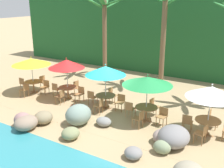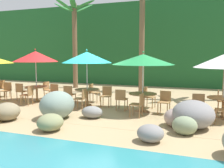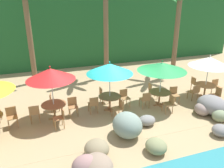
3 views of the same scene
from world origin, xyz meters
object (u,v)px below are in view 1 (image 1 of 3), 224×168
object	(u,v)px
dining_table_teal	(106,97)
dining_table_green	(146,109)
chair_yellow_right	(25,89)
chair_green_seaward	(163,115)
chair_teal_inland	(112,94)
dining_table_red	(68,89)
chair_teal_left	(92,97)
chair_white_inland	(211,118)
dining_table_white	(208,123)
umbrella_yellow	(31,62)
palm_tree_second	(164,25)
dining_table_yellow	(33,83)
chair_green_inland	(154,106)
chair_green_right	(139,118)
chair_yellow_inland	(43,81)
chair_red_inland	(77,87)
chair_white_right	(202,133)
chair_yellow_left	(23,83)
chair_red_seaward	(80,93)
umbrella_teal	(105,71)
chair_teal_right	(99,105)
umbrella_red	(66,64)
umbrella_green	(147,81)
chair_green_left	(130,108)
chair_red_right	(61,96)
umbrella_white	(211,92)
chair_red_left	(56,89)
chair_teal_seaward	(121,101)
palm_tree_nearest	(104,25)
chair_white_left	(187,122)
chair_yellow_seaward	(45,86)

from	to	relation	value
dining_table_teal	dining_table_green	bearing A→B (deg)	-7.44
chair_yellow_right	chair_green_seaward	bearing A→B (deg)	5.23
chair_teal_inland	dining_table_red	bearing A→B (deg)	-161.41
chair_teal_left	chair_white_inland	distance (m)	6.32
dining_table_white	umbrella_yellow	bearing A→B (deg)	-179.95
palm_tree_second	dining_table_yellow	bearing A→B (deg)	-142.83
umbrella_yellow	chair_green_inland	xyz separation A→B (m)	(7.83, 0.80, -1.50)
dining_table_teal	chair_green_right	size ratio (longest dim) A/B	1.26
chair_yellow_inland	chair_green_right	xyz separation A→B (m)	(7.84, -1.76, 0.00)
chair_red_inland	chair_teal_left	bearing A→B (deg)	-28.13
chair_white_inland	chair_white_right	xyz separation A→B (m)	(-0.00, -1.71, 0.00)
chair_yellow_inland	chair_teal_left	size ratio (longest dim) A/B	1.00
chair_white_right	chair_teal_inland	bearing A→B (deg)	160.32
chair_yellow_left	chair_red_seaward	xyz separation A→B (m)	(4.30, 0.44, 0.00)
chair_red_seaward	umbrella_teal	xyz separation A→B (m)	(1.80, -0.07, 1.61)
chair_teal_inland	chair_teal_right	xyz separation A→B (m)	(0.26, -1.69, 0.00)
chair_green_seaward	umbrella_yellow	bearing A→B (deg)	179.59
umbrella_red	dining_table_green	bearing A→B (deg)	-3.57
dining_table_red	chair_green_seaward	xyz separation A→B (m)	(6.06, -0.34, -0.10)
chair_red_inland	chair_green_seaward	world-z (taller)	same
umbrella_green	chair_green_left	world-z (taller)	umbrella_green
chair_red_right	chair_yellow_right	bearing A→B (deg)	-173.95
chair_yellow_right	umbrella_white	size ratio (longest dim) A/B	0.36
dining_table_green	chair_green_seaward	size ratio (longest dim) A/B	1.26
dining_table_green	chair_red_left	bearing A→B (deg)	177.83
chair_teal_seaward	chair_green_right	size ratio (longest dim) A/B	1.00
umbrella_teal	dining_table_white	world-z (taller)	umbrella_teal
dining_table_red	chair_white_inland	bearing A→B (deg)	4.18
palm_tree_nearest	dining_table_yellow	bearing A→B (deg)	-109.06
dining_table_green	chair_green_right	xyz separation A→B (m)	(0.05, -0.85, -0.10)
chair_teal_right	palm_tree_second	bearing A→B (deg)	78.12
chair_green_right	umbrella_white	world-z (taller)	umbrella_white
chair_green_right	chair_white_left	world-z (taller)	same
chair_green_inland	dining_table_yellow	bearing A→B (deg)	-174.14
umbrella_yellow	palm_tree_second	size ratio (longest dim) A/B	0.39
dining_table_yellow	umbrella_teal	world-z (taller)	umbrella_teal
chair_teal_seaward	dining_table_green	bearing A→B (deg)	-16.40
chair_red_inland	palm_tree_nearest	bearing A→B (deg)	99.87
chair_red_seaward	umbrella_green	size ratio (longest dim) A/B	0.36
chair_yellow_left	chair_red_right	distance (m)	3.65
umbrella_yellow	chair_teal_right	size ratio (longest dim) A/B	2.72
chair_yellow_seaward	chair_teal_seaward	size ratio (longest dim) A/B	1.00
dining_table_yellow	umbrella_teal	distance (m)	5.47
chair_green_left	umbrella_teal	bearing A→B (deg)	165.85
chair_teal_seaward	chair_green_left	size ratio (longest dim) A/B	1.00
chair_teal_inland	chair_white_right	bearing A→B (deg)	-19.68
chair_red_left	dining_table_white	distance (m)	8.95
umbrella_green	palm_tree_second	distance (m)	5.59
chair_green_right	chair_teal_inland	bearing A→B (deg)	143.00
chair_green_seaward	chair_green_left	world-z (taller)	same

